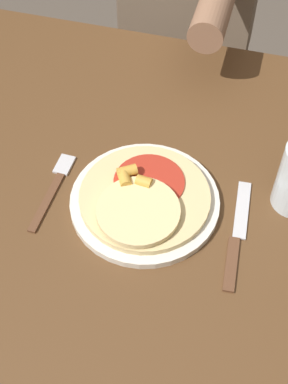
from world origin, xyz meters
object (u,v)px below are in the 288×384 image
object	(u,v)px
plate	(144,204)
pizza	(142,200)
dining_table	(139,235)
person_diner	(191,0)
fork	(54,186)
knife	(237,235)

from	to	relation	value
plate	pizza	size ratio (longest dim) A/B	1.15
dining_table	pizza	bearing A→B (deg)	-42.92
plate	pizza	bearing A→B (deg)	-104.34
plate	dining_table	bearing A→B (deg)	157.91
dining_table	person_diner	world-z (taller)	person_diner
dining_table	fork	distance (m)	0.19
pizza	knife	world-z (taller)	pizza
dining_table	plate	size ratio (longest dim) A/B	4.74
person_diner	fork	bearing A→B (deg)	-97.71
dining_table	knife	xyz separation A→B (m)	(0.18, -0.02, 0.11)
plate	fork	distance (m)	0.16
fork	person_diner	xyz separation A→B (m)	(0.10, 0.72, -0.06)
pizza	person_diner	size ratio (longest dim) A/B	0.19
person_diner	dining_table	bearing A→B (deg)	-85.59
dining_table	knife	distance (m)	0.21
plate	person_diner	world-z (taller)	person_diner
knife	dining_table	bearing A→B (deg)	172.27
dining_table	plate	distance (m)	0.11
plate	pizza	world-z (taller)	pizza
fork	knife	size ratio (longest dim) A/B	0.79
dining_table	fork	world-z (taller)	fork
dining_table	knife	bearing A→B (deg)	-7.73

